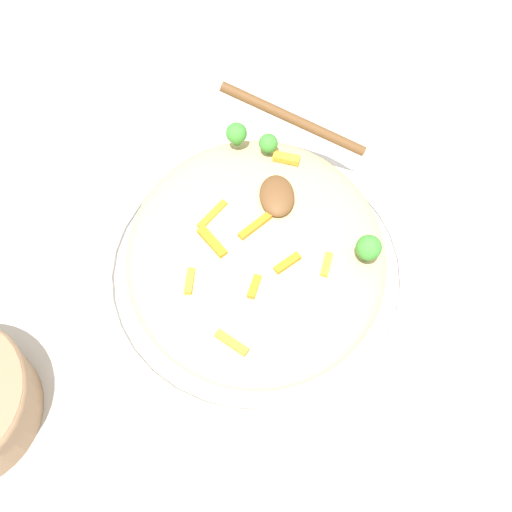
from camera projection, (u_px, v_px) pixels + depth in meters
The scene contains 16 objects.
ground_plane at pixel (256, 278), 0.77m from camera, with size 2.40×2.40×0.00m, color beige.
serving_bowl at pixel (256, 270), 0.75m from camera, with size 0.38×0.38×0.04m.
pasta_mound at pixel (256, 253), 0.72m from camera, with size 0.32×0.30×0.06m, color #D1BA7A.
carrot_piece_0 at pixel (327, 265), 0.68m from camera, with size 0.03×0.01×0.01m, color orange.
carrot_piece_1 at pixel (259, 226), 0.70m from camera, with size 0.04×0.01×0.01m, color orange.
carrot_piece_2 at pixel (287, 264), 0.68m from camera, with size 0.03×0.01×0.01m, color orange.
carrot_piece_3 at pixel (232, 342), 0.64m from camera, with size 0.04×0.01×0.01m, color orange.
carrot_piece_4 at pixel (190, 281), 0.67m from camera, with size 0.03×0.01×0.01m, color orange.
carrot_piece_5 at pixel (254, 287), 0.66m from camera, with size 0.03×0.01×0.01m, color orange.
carrot_piece_6 at pixel (286, 158), 0.75m from camera, with size 0.03×0.01×0.01m, color orange.
carrot_piece_7 at pixel (212, 240), 0.69m from camera, with size 0.04×0.01×0.01m, color orange.
carrot_piece_8 at pixel (212, 215), 0.71m from camera, with size 0.04×0.01×0.01m, color orange.
broccoli_floret_0 at pixel (369, 248), 0.67m from camera, with size 0.03×0.03×0.04m.
broccoli_floret_1 at pixel (237, 133), 0.75m from camera, with size 0.03×0.03×0.03m.
broccoli_floret_2 at pixel (268, 143), 0.74m from camera, with size 0.02×0.02×0.03m.
serving_spoon at pixel (284, 165), 0.71m from camera, with size 0.14×0.17×0.08m.
Camera 1 is at (-0.34, 0.02, 0.69)m, focal length 44.06 mm.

